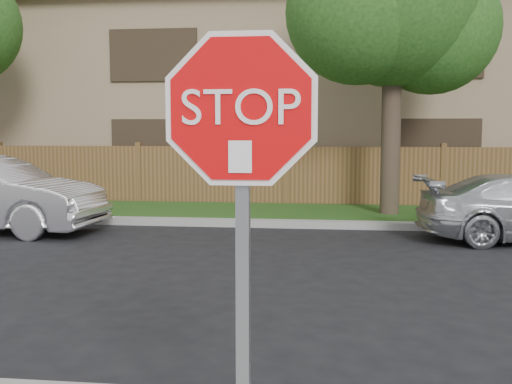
# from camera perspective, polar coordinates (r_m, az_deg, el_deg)

# --- Properties ---
(far_curb) EXTENTS (70.00, 0.30, 0.15)m
(far_curb) POSITION_cam_1_polar(r_m,az_deg,el_deg) (12.62, 1.88, -3.02)
(far_curb) COLOR gray
(far_curb) RESTS_ON ground
(grass_strip) EXTENTS (70.00, 3.00, 0.12)m
(grass_strip) POSITION_cam_1_polar(r_m,az_deg,el_deg) (14.25, 2.45, -2.04)
(grass_strip) COLOR #1E4714
(grass_strip) RESTS_ON ground
(fence) EXTENTS (70.00, 0.12, 1.60)m
(fence) POSITION_cam_1_polar(r_m,az_deg,el_deg) (15.76, 2.90, 1.43)
(fence) COLOR brown
(fence) RESTS_ON ground
(apartment_building) EXTENTS (35.20, 9.20, 7.20)m
(apartment_building) POSITION_cam_1_polar(r_m,az_deg,el_deg) (21.35, 3.98, 9.95)
(apartment_building) COLOR #9A815F
(apartment_building) RESTS_ON ground
(tree_mid) EXTENTS (4.80, 3.90, 7.35)m
(tree_mid) POSITION_cam_1_polar(r_m,az_deg,el_deg) (14.20, 13.14, 17.31)
(tree_mid) COLOR #382B21
(tree_mid) RESTS_ON ground
(stop_sign) EXTENTS (1.01, 0.13, 2.55)m
(stop_sign) POSITION_cam_1_polar(r_m,az_deg,el_deg) (2.83, -1.39, 1.38)
(stop_sign) COLOR gray
(stop_sign) RESTS_ON sidewalk_near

